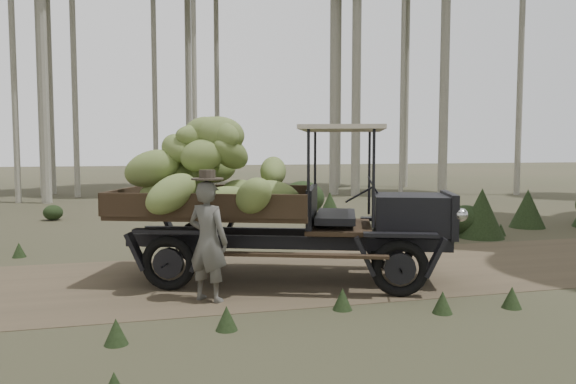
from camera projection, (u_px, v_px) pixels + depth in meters
name	position (u px, v px, depth m)	size (l,w,h in m)	color
ground	(344.00, 272.00, 9.90)	(120.00, 120.00, 0.00)	#473D2B
dirt_track	(344.00, 272.00, 9.90)	(70.00, 4.00, 0.01)	brown
banana_truck	(244.00, 185.00, 9.18)	(5.76, 3.65, 2.79)	black
farmer	(208.00, 240.00, 7.96)	(0.75, 0.73, 1.88)	#54534D
undergrowth	(454.00, 246.00, 9.42)	(21.34, 22.05, 1.39)	#233319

